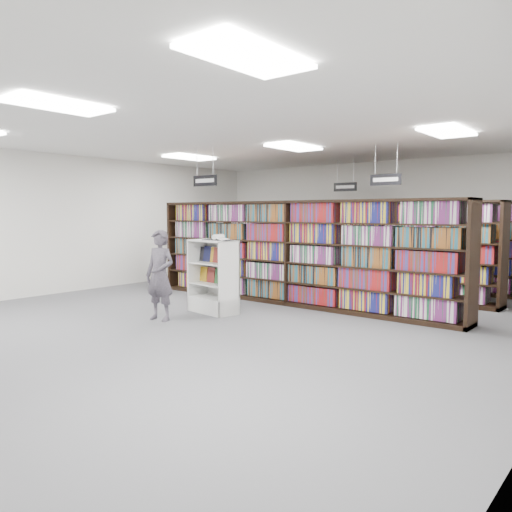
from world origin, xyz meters
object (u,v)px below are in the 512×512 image
Objects in this scene: bookshelf_row_near at (293,253)px; open_book at (219,238)px; shopper at (160,275)px; endcap_display at (215,287)px.

bookshelf_row_near is 11.63× the size of open_book.
bookshelf_row_near reaches higher than shopper.
bookshelf_row_near is at bearing 75.33° from endcap_display.
shopper reaches higher than endcap_display.
endcap_display is 0.93m from open_book.
endcap_display is 2.26× the size of open_book.
shopper is at bearing -120.31° from open_book.
shopper is (-0.39, -1.07, -0.61)m from open_book.
bookshelf_row_near is 5.15× the size of endcap_display.
open_book is (-0.54, -1.63, 0.34)m from bookshelf_row_near.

